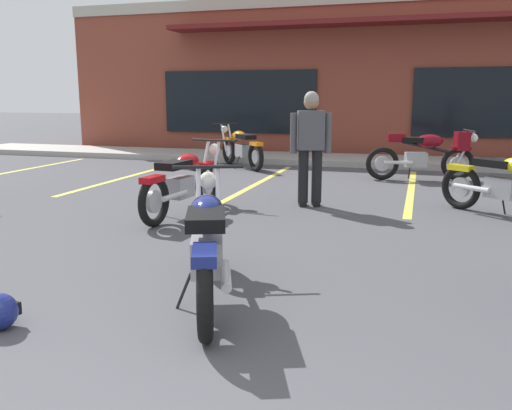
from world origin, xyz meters
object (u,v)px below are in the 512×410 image
at_px(motorcycle_orange_scrambler, 184,182).
at_px(motorcycle_black_cruiser, 241,147).
at_px(motorcycle_silver_naked, 427,153).
at_px(person_in_black_shirt, 311,142).
at_px(motorcycle_green_cafe_racer, 510,184).
at_px(motorcycle_foreground_classic, 207,244).

bearing_deg(motorcycle_orange_scrambler, motorcycle_black_cruiser, 99.59).
xyz_separation_m(motorcycle_silver_naked, motorcycle_orange_scrambler, (-3.18, -4.23, -0.07)).
xyz_separation_m(motorcycle_orange_scrambler, person_in_black_shirt, (1.53, 1.08, 0.49)).
xyz_separation_m(motorcycle_silver_naked, person_in_black_shirt, (-1.65, -3.15, 0.42)).
height_order(motorcycle_green_cafe_racer, motorcycle_orange_scrambler, same).
relative_size(motorcycle_silver_naked, motorcycle_orange_scrambler, 0.98).
distance_m(motorcycle_foreground_classic, motorcycle_green_cafe_racer, 4.74).
relative_size(motorcycle_black_cruiser, motorcycle_orange_scrambler, 0.80).
bearing_deg(motorcycle_foreground_classic, motorcycle_orange_scrambler, 117.76).
distance_m(motorcycle_silver_naked, person_in_black_shirt, 3.58).
distance_m(motorcycle_foreground_classic, motorcycle_orange_scrambler, 3.22).
bearing_deg(motorcycle_foreground_classic, motorcycle_silver_naked, 76.65).
relative_size(motorcycle_foreground_classic, motorcycle_orange_scrambler, 0.95).
bearing_deg(motorcycle_orange_scrambler, motorcycle_silver_naked, 53.10).
bearing_deg(motorcycle_orange_scrambler, motorcycle_green_cafe_racer, 13.89).
relative_size(motorcycle_black_cruiser, person_in_black_shirt, 1.00).
bearing_deg(person_in_black_shirt, motorcycle_orange_scrambler, -144.73).
bearing_deg(person_in_black_shirt, motorcycle_black_cruiser, 121.26).
xyz_separation_m(motorcycle_black_cruiser, motorcycle_silver_naked, (4.02, -0.76, 0.07)).
bearing_deg(motorcycle_green_cafe_racer, person_in_black_shirt, 179.16).
height_order(motorcycle_silver_naked, motorcycle_orange_scrambler, same).
xyz_separation_m(motorcycle_foreground_classic, motorcycle_black_cruiser, (-2.34, 7.84, 0.00)).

